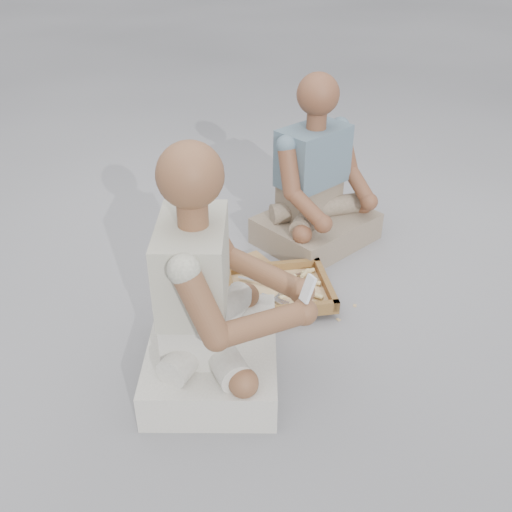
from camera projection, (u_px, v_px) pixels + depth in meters
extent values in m
plane|color=gray|center=(255.00, 320.00, 2.64)|extent=(60.00, 60.00, 0.00)
cube|color=#9D6D3D|center=(232.00, 283.00, 2.87)|extent=(0.62, 0.51, 0.04)
cube|color=brown|center=(279.00, 293.00, 2.75)|extent=(0.52, 0.43, 0.01)
cube|color=brown|center=(272.00, 267.00, 2.89)|extent=(0.49, 0.06, 0.05)
cube|color=brown|center=(287.00, 310.00, 2.58)|extent=(0.49, 0.06, 0.05)
cube|color=brown|center=(326.00, 283.00, 2.77)|extent=(0.06, 0.39, 0.05)
cube|color=brown|center=(231.00, 292.00, 2.71)|extent=(0.06, 0.39, 0.05)
cube|color=tan|center=(279.00, 291.00, 2.75)|extent=(0.46, 0.36, 0.01)
cube|color=silver|center=(276.00, 301.00, 2.65)|extent=(0.10, 0.13, 0.00)
cylinder|color=#A28555|center=(295.00, 310.00, 2.59)|extent=(0.06, 0.07, 0.02)
cube|color=silver|center=(265.00, 303.00, 2.65)|extent=(0.15, 0.06, 0.00)
cylinder|color=#A28555|center=(285.00, 296.00, 2.70)|extent=(0.07, 0.04, 0.02)
cube|color=silver|center=(289.00, 277.00, 2.82)|extent=(0.15, 0.05, 0.00)
cylinder|color=#A28555|center=(308.00, 271.00, 2.86)|extent=(0.07, 0.04, 0.02)
cube|color=silver|center=(292.00, 278.00, 2.81)|extent=(0.13, 0.09, 0.00)
cylinder|color=#A28555|center=(314.00, 282.00, 2.78)|extent=(0.07, 0.06, 0.02)
cube|color=silver|center=(295.00, 284.00, 2.76)|extent=(0.11, 0.12, 0.00)
cylinder|color=#A28555|center=(305.00, 273.00, 2.84)|extent=(0.06, 0.07, 0.02)
cube|color=silver|center=(295.00, 293.00, 2.70)|extent=(0.05, 0.15, 0.00)
cylinder|color=#A28555|center=(295.00, 280.00, 2.79)|extent=(0.04, 0.07, 0.02)
cube|color=silver|center=(272.00, 301.00, 2.66)|extent=(0.12, 0.11, 0.00)
cylinder|color=#A28555|center=(285.00, 290.00, 2.74)|extent=(0.07, 0.06, 0.02)
cube|color=silver|center=(276.00, 298.00, 2.67)|extent=(0.12, 0.11, 0.00)
cylinder|color=#A28555|center=(297.00, 306.00, 2.63)|extent=(0.07, 0.06, 0.02)
cube|color=silver|center=(297.00, 287.00, 2.73)|extent=(0.11, 0.12, 0.00)
cylinder|color=#A28555|center=(317.00, 295.00, 2.68)|extent=(0.06, 0.07, 0.02)
cube|color=silver|center=(253.00, 280.00, 2.79)|extent=(0.13, 0.09, 0.00)
cylinder|color=#A28555|center=(274.00, 284.00, 2.76)|extent=(0.07, 0.06, 0.02)
cube|color=tan|center=(305.00, 268.00, 3.01)|extent=(0.02, 0.02, 0.00)
cube|color=tan|center=(338.00, 320.00, 2.64)|extent=(0.02, 0.02, 0.00)
cube|color=tan|center=(297.00, 258.00, 3.10)|extent=(0.02, 0.02, 0.00)
cube|color=tan|center=(243.00, 318.00, 2.65)|extent=(0.02, 0.02, 0.00)
cube|color=tan|center=(250.00, 268.00, 3.01)|extent=(0.02, 0.02, 0.00)
cube|color=tan|center=(221.00, 291.00, 2.83)|extent=(0.02, 0.02, 0.00)
cube|color=tan|center=(355.00, 306.00, 2.73)|extent=(0.02, 0.02, 0.00)
cube|color=tan|center=(230.00, 338.00, 2.53)|extent=(0.02, 0.02, 0.00)
cube|color=tan|center=(261.00, 329.00, 2.58)|extent=(0.02, 0.02, 0.00)
cube|color=tan|center=(285.00, 270.00, 2.99)|extent=(0.02, 0.02, 0.00)
cube|color=tan|center=(282.00, 270.00, 3.00)|extent=(0.02, 0.02, 0.00)
cube|color=tan|center=(245.00, 306.00, 2.73)|extent=(0.02, 0.02, 0.00)
cube|color=tan|center=(252.00, 331.00, 2.57)|extent=(0.02, 0.02, 0.00)
cube|color=tan|center=(277.00, 287.00, 2.87)|extent=(0.02, 0.02, 0.00)
cube|color=tan|center=(281.00, 311.00, 2.69)|extent=(0.02, 0.02, 0.00)
cube|color=beige|center=(213.00, 357.00, 2.31)|extent=(0.64, 0.74, 0.17)
cube|color=beige|center=(194.00, 321.00, 2.21)|extent=(0.30, 0.39, 0.20)
cube|color=beige|center=(193.00, 264.00, 2.07)|extent=(0.33, 0.44, 0.33)
sphere|color=brown|center=(190.00, 175.00, 1.89)|extent=(0.23, 0.23, 0.23)
sphere|color=brown|center=(302.00, 291.00, 2.21)|extent=(0.10, 0.10, 0.10)
sphere|color=brown|center=(304.00, 312.00, 2.10)|extent=(0.10, 0.10, 0.10)
cube|color=gray|center=(316.00, 228.00, 3.22)|extent=(0.76, 0.71, 0.16)
cube|color=gray|center=(309.00, 197.00, 3.17)|extent=(0.39, 0.34, 0.19)
cube|color=slate|center=(313.00, 156.00, 3.03)|extent=(0.44, 0.38, 0.31)
sphere|color=brown|center=(318.00, 94.00, 2.85)|extent=(0.22, 0.22, 0.22)
sphere|color=brown|center=(369.00, 202.00, 3.11)|extent=(0.10, 0.10, 0.10)
sphere|color=brown|center=(323.00, 224.00, 2.89)|extent=(0.10, 0.10, 0.10)
cube|color=white|center=(308.00, 289.00, 2.05)|extent=(0.06, 0.06, 0.10)
cube|color=black|center=(308.00, 287.00, 2.04)|extent=(0.02, 0.03, 0.03)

